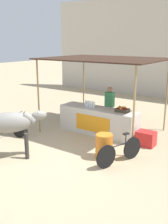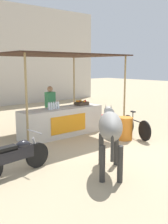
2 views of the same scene
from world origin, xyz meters
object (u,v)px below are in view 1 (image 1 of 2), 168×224
Objects in this scene: stall_counter at (98,121)px; vendor_behind_counter at (109,107)px; motorcycle_parked at (7,123)px; cow at (10,124)px; bicycle_leaning at (120,152)px; water_barrel at (104,146)px; fruit_crate at (122,110)px; cooler_box at (146,138)px.

stall_counter is 0.84m from vendor_behind_counter.
vendor_behind_counter reaches higher than motorcycle_parked.
cow is 2.18m from motorcycle_parked.
water_barrel is at bearing 176.68° from bicycle_leaning.
fruit_crate reaches higher than stall_counter.
vendor_behind_counter reaches higher than water_barrel.
fruit_crate is 0.27× the size of vendor_behind_counter.
cow is (-1.89, -3.29, -0.00)m from fruit_crate.
cooler_box is at bearing 47.67° from cow.
water_barrel is at bearing -63.32° from vendor_behind_counter.
fruit_crate reaches higher than motorcycle_parked.
bicycle_leaning is (-0.10, -1.66, 0.11)m from cooler_box.
fruit_crate is 1.93m from water_barrel.
motorcycle_parked reaches higher than cooler_box.
stall_counter is 5.00× the size of cooler_box.
motorcycle_parked is at bearing -176.45° from bicycle_leaning.
cow reaches higher than motorcycle_parked.
stall_counter is 1.82× the size of vendor_behind_counter.
water_barrel is 0.53m from bicycle_leaning.
vendor_behind_counter is 0.92× the size of motorcycle_parked.
stall_counter is at bearing -92.34° from vendor_behind_counter.
cow is at bearing -35.11° from motorcycle_parked.
cow is (-0.99, -3.99, 0.18)m from vendor_behind_counter.
vendor_behind_counter is (0.03, 0.75, 0.37)m from stall_counter.
stall_counter is 1.92m from cooler_box.
cooler_box is at bearing 86.64° from bicycle_leaning.
cow is (-2.23, -1.51, 0.66)m from water_barrel.
cooler_box is at bearing -24.43° from vendor_behind_counter.
water_barrel is (0.35, -1.78, -0.67)m from fruit_crate.
motorcycle_parked is (-2.70, -2.78, -0.42)m from vendor_behind_counter.
cooler_box is 0.38× the size of cow.
cow is at bearing -151.76° from bicycle_leaning.
fruit_crate is at bearing 30.07° from motorcycle_parked.
stall_counter reaches higher than bicycle_leaning.
cow is at bearing -145.85° from water_barrel.
stall_counter is 3.36m from motorcycle_parked.
stall_counter is 2.15m from water_barrel.
cooler_box is 0.33× the size of motorcycle_parked.
stall_counter is 1.08m from fruit_crate.
bicycle_leaning is at bearing 28.24° from cow.
vendor_behind_counter is 2.14m from cooler_box.
stall_counter is at bearing -176.62° from fruit_crate.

